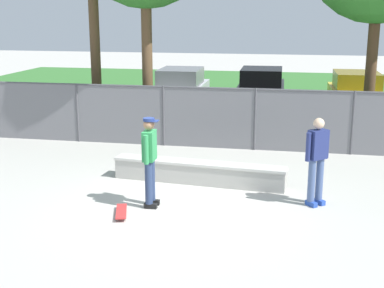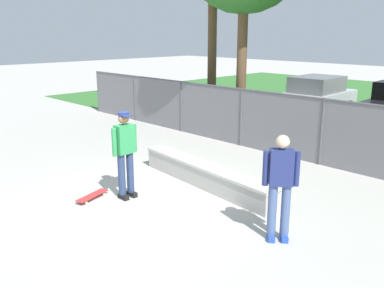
{
  "view_description": "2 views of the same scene",
  "coord_description": "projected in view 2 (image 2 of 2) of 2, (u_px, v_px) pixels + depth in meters",
  "views": [
    {
      "loc": [
        2.38,
        -9.96,
        3.88
      ],
      "look_at": [
        0.16,
        1.52,
        0.94
      ],
      "focal_mm": 49.62,
      "sensor_mm": 36.0,
      "label": 1
    },
    {
      "loc": [
        6.39,
        -4.82,
        3.38
      ],
      "look_at": [
        0.1,
        1.36,
        0.99
      ],
      "focal_mm": 38.46,
      "sensor_mm": 36.0,
      "label": 2
    }
  ],
  "objects": [
    {
      "name": "skateboarder",
      "position": [
        125.0,
        151.0,
        8.48
      ],
      "size": [
        0.31,
        0.6,
        1.84
      ],
      "color": "black",
      "rests_on": "ground"
    },
    {
      "name": "bystander",
      "position": [
        280.0,
        183.0,
        6.71
      ],
      "size": [
        0.47,
        0.45,
        1.82
      ],
      "color": "#2647A5",
      "rests_on": "ground"
    },
    {
      "name": "concrete_ledge",
      "position": [
        205.0,
        175.0,
        9.33
      ],
      "size": [
        4.08,
        0.88,
        0.51
      ],
      "color": "#A8A59E",
      "rests_on": "ground"
    },
    {
      "name": "ground_plane",
      "position": [
        142.0,
        201.0,
        8.55
      ],
      "size": [
        80.0,
        80.0,
        0.0
      ],
      "primitive_type": "plane",
      "color": "#ADAAA3"
    },
    {
      "name": "skateboard",
      "position": [
        92.0,
        196.0,
        8.64
      ],
      "size": [
        0.42,
        0.82,
        0.09
      ],
      "color": "red",
      "rests_on": "ground"
    },
    {
      "name": "chainlink_fence",
      "position": [
        278.0,
        121.0,
        11.59
      ],
      "size": [
        18.81,
        0.07,
        1.78
      ],
      "color": "#4C4C51",
      "rests_on": "ground"
    },
    {
      "name": "car_silver",
      "position": [
        315.0,
        97.0,
        16.94
      ],
      "size": [
        2.09,
        4.24,
        1.66
      ],
      "color": "#B7BABF",
      "rests_on": "ground"
    }
  ]
}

